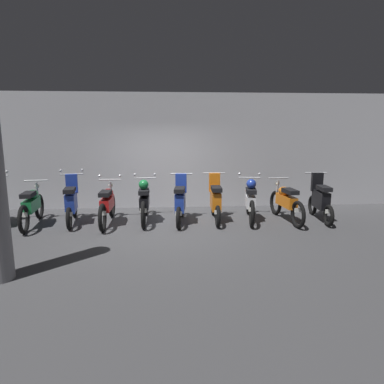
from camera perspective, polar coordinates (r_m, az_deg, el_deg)
The scene contains 11 objects.
ground_plane at distance 8.10m, azimuth -5.02°, elevation -5.89°, with size 80.00×80.00×0.00m, color #424244.
back_wall at distance 10.02m, azimuth -4.99°, elevation 6.88°, with size 16.00×0.30×3.31m, color #ADADB2.
motorbike_slot_1 at distance 8.94m, azimuth -25.35°, elevation -2.07°, with size 0.56×1.95×1.03m.
motorbike_slot_2 at distance 8.81m, azimuth -19.63°, elevation -1.58°, with size 0.58×1.67×1.29m.
motorbike_slot_3 at distance 8.49m, azimuth -14.04°, elevation -1.97°, with size 0.59×1.95×1.15m.
motorbike_slot_4 at distance 8.54m, azimuth -8.00°, elevation -1.43°, with size 0.59×1.95×1.15m.
motorbike_slot_5 at distance 8.38m, azimuth -1.97°, elevation -1.60°, with size 0.56×1.68×1.18m.
motorbike_slot_6 at distance 8.52m, azimuth 3.96°, elevation -1.41°, with size 0.56×1.68×1.18m.
motorbike_slot_7 at distance 8.69m, azimuth 9.76°, elevation -1.28°, with size 0.59×1.94×1.15m.
motorbike_slot_8 at distance 8.83m, azimuth 15.51°, elevation -1.58°, with size 0.56×1.95×1.03m.
motorbike_slot_9 at distance 9.17m, azimuth 20.76°, elevation -1.22°, with size 0.56×1.68×1.18m.
Camera 1 is at (0.15, -7.77, 2.29)m, focal length 31.71 mm.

